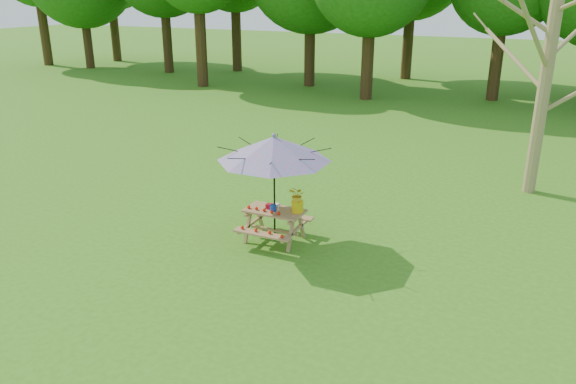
% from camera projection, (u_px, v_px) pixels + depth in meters
% --- Properties ---
extents(picnic_table, '(1.20, 1.32, 0.67)m').
position_uv_depth(picnic_table, '(275.00, 226.00, 11.40)').
color(picnic_table, '#946843').
rests_on(picnic_table, ground).
extents(patio_umbrella, '(2.93, 2.93, 2.25)m').
position_uv_depth(patio_umbrella, '(274.00, 149.00, 10.85)').
color(patio_umbrella, black).
rests_on(patio_umbrella, ground).
extents(produce_bins, '(0.26, 0.35, 0.13)m').
position_uv_depth(produce_bins, '(273.00, 207.00, 11.31)').
color(produce_bins, '#AE0D21').
rests_on(produce_bins, picnic_table).
extents(tomatoes_row, '(0.77, 0.13, 0.07)m').
position_uv_depth(tomatoes_row, '(264.00, 210.00, 11.18)').
color(tomatoes_row, red).
rests_on(tomatoes_row, picnic_table).
extents(flower_bucket, '(0.39, 0.37, 0.53)m').
position_uv_depth(flower_bucket, '(297.00, 199.00, 11.09)').
color(flower_bucket, yellow).
rests_on(flower_bucket, picnic_table).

